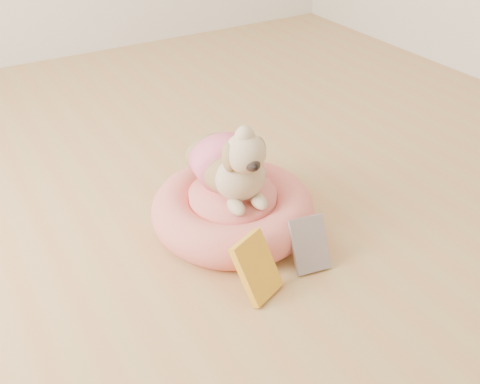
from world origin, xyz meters
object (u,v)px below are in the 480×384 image
book_white (309,244)px  dog (231,151)px  book_yellow (257,268)px  pet_bed (233,210)px

book_white → dog: bearing=118.5°
dog → book_yellow: (-0.11, -0.35, -0.21)m
pet_bed → dog: size_ratio=1.41×
dog → book_white: 0.41m
dog → book_yellow: size_ratio=2.04×
dog → book_yellow: dog is taller
dog → pet_bed: bearing=-94.6°
pet_bed → book_yellow: book_yellow is taller
pet_bed → dog: dog is taller
pet_bed → dog: (0.00, 0.02, 0.23)m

